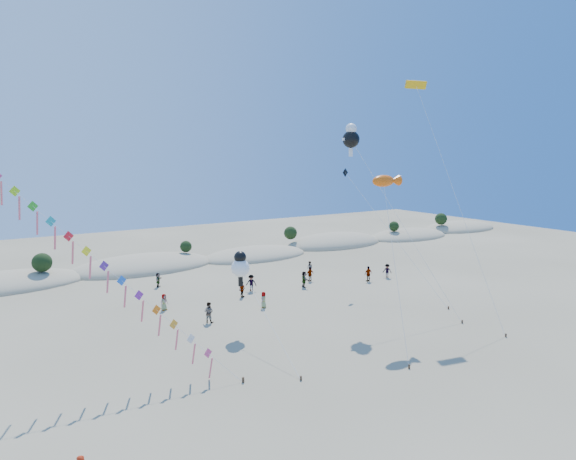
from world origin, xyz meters
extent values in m
plane|color=#7A6F54|center=(0.00, 0.00, 0.00)|extent=(160.00, 160.00, 0.00)
ellipsoid|color=tan|center=(-16.00, 44.60, 0.00)|extent=(17.60, 9.68, 3.00)
ellipsoid|color=#223212|center=(-16.00, 44.60, 0.83)|extent=(14.08, 6.34, 0.70)
ellipsoid|color=tan|center=(0.00, 45.30, 0.00)|extent=(19.00, 10.45, 3.40)
ellipsoid|color=#223212|center=(0.00, 45.30, 0.94)|extent=(15.20, 6.84, 0.76)
ellipsoid|color=tan|center=(16.00, 43.90, 0.00)|extent=(16.40, 9.02, 2.80)
ellipsoid|color=#223212|center=(16.00, 43.90, 0.77)|extent=(13.12, 5.90, 0.66)
ellipsoid|color=tan|center=(32.00, 45.70, 0.00)|extent=(18.00, 9.90, 3.80)
ellipsoid|color=#223212|center=(32.00, 45.70, 1.04)|extent=(14.40, 6.48, 0.72)
ellipsoid|color=tan|center=(48.00, 44.50, 0.00)|extent=(16.80, 9.24, 3.00)
ellipsoid|color=#223212|center=(48.00, 44.50, 0.83)|extent=(13.44, 6.05, 0.67)
ellipsoid|color=tan|center=(64.00, 45.90, 0.00)|extent=(17.60, 9.68, 3.20)
ellipsoid|color=#223212|center=(64.00, 45.90, 0.88)|extent=(14.08, 6.34, 0.70)
sphere|color=black|center=(-12.00, 43.40, 2.48)|extent=(2.20, 2.20, 2.20)
sphere|color=black|center=(6.00, 45.40, 2.24)|extent=(1.60, 1.60, 1.60)
sphere|color=black|center=(24.00, 46.80, 2.44)|extent=(2.10, 2.10, 2.10)
sphere|color=black|center=(44.00, 44.10, 2.32)|extent=(1.80, 1.80, 1.80)
sphere|color=black|center=(58.00, 45.60, 2.52)|extent=(2.30, 2.30, 2.30)
cube|color=#3F2D1E|center=(-3.48, 8.98, 0.17)|extent=(0.12, 0.12, 0.35)
cylinder|color=silver|center=(-15.59, 17.51, 12.84)|extent=(24.24, 17.09, 25.70)
cube|color=#DF4685|center=(-5.33, 10.29, 1.97)|extent=(1.32, 0.51, 1.39)
cube|color=#E05E77|center=(-5.15, 10.34, 0.87)|extent=(0.19, 0.45, 1.55)
cube|color=silver|center=(-6.22, 10.92, 2.91)|extent=(1.32, 0.51, 1.39)
cube|color=#E05E77|center=(-6.04, 10.97, 1.81)|extent=(0.19, 0.45, 1.55)
cube|color=orange|center=(-7.12, 11.55, 3.86)|extent=(1.32, 0.51, 1.39)
cube|color=#E05E77|center=(-6.94, 11.60, 2.76)|extent=(0.19, 0.45, 1.55)
cube|color=orange|center=(-8.01, 12.18, 4.81)|extent=(1.32, 0.51, 1.39)
cube|color=#E05E77|center=(-7.83, 12.23, 3.71)|extent=(0.19, 0.45, 1.55)
cube|color=purple|center=(-8.91, 12.81, 5.76)|extent=(1.32, 0.51, 1.39)
cube|color=#E05E77|center=(-8.73, 12.86, 4.66)|extent=(0.19, 0.45, 1.55)
cube|color=blue|center=(-9.80, 13.44, 6.71)|extent=(1.32, 0.51, 1.39)
cube|color=#E05E77|center=(-9.62, 13.49, 5.61)|extent=(0.19, 0.45, 1.55)
cube|color=#592594|center=(-10.70, 14.07, 7.66)|extent=(1.32, 0.51, 1.39)
cube|color=#E05E77|center=(-10.52, 14.12, 6.56)|extent=(0.19, 0.45, 1.55)
cube|color=#FFF61A|center=(-11.59, 14.70, 8.61)|extent=(1.32, 0.51, 1.39)
cube|color=#E05E77|center=(-11.41, 14.75, 7.51)|extent=(0.19, 0.45, 1.55)
cube|color=red|center=(-12.49, 15.33, 9.56)|extent=(1.32, 0.51, 1.39)
cube|color=#E05E77|center=(-12.31, 15.38, 8.46)|extent=(0.19, 0.45, 1.55)
cube|color=#16A1AC|center=(-13.38, 15.96, 10.50)|extent=(1.32, 0.51, 1.39)
cube|color=#E05E77|center=(-13.20, 16.01, 9.40)|extent=(0.19, 0.45, 1.55)
cube|color=green|center=(-14.28, 16.59, 11.45)|extent=(1.32, 0.51, 1.39)
cube|color=#E05E77|center=(-14.10, 16.64, 10.35)|extent=(0.19, 0.45, 1.55)
cube|color=#9AE31A|center=(-15.17, 17.22, 12.40)|extent=(1.32, 0.51, 1.39)
cube|color=#E05E77|center=(-14.99, 17.27, 11.30)|extent=(0.19, 0.45, 1.55)
cube|color=#E05E77|center=(-15.88, 17.90, 12.25)|extent=(0.19, 0.45, 1.55)
cube|color=#3F2D1E|center=(7.22, 4.74, 0.15)|extent=(0.10, 0.10, 0.30)
cylinder|color=silver|center=(9.52, 8.75, 6.26)|extent=(4.62, 8.05, 12.53)
ellipsoid|color=#E7570C|center=(11.81, 12.76, 12.52)|extent=(2.32, 1.02, 1.02)
cone|color=#E7570C|center=(13.11, 12.76, 12.52)|extent=(0.93, 0.93, 0.93)
cube|color=#3F2D1E|center=(-0.12, 7.24, 0.15)|extent=(0.10, 0.10, 0.30)
cylinder|color=silver|center=(0.32, 12.52, 2.68)|extent=(0.92, 10.58, 5.38)
sphere|color=white|center=(0.77, 17.80, 5.36)|extent=(1.53, 1.53, 1.53)
sphere|color=black|center=(0.77, 17.80, 6.28)|extent=(1.02, 1.02, 1.02)
cube|color=black|center=(0.77, 17.80, 4.19)|extent=(0.35, 0.18, 0.80)
cube|color=#3F2D1E|center=(17.98, 8.83, 0.15)|extent=(0.10, 0.10, 0.30)
cylinder|color=silver|center=(15.51, 13.74, 8.08)|extent=(4.97, 9.86, 16.18)
sphere|color=black|center=(13.04, 18.66, 16.17)|extent=(1.63, 1.63, 1.63)
sphere|color=white|center=(13.04, 18.66, 17.14)|extent=(1.06, 1.06, 1.06)
cube|color=white|center=(13.04, 18.66, 14.95)|extent=(0.35, 0.18, 0.80)
cube|color=white|center=(12.34, 18.66, 16.17)|extent=(0.60, 0.15, 0.25)
cube|color=white|center=(13.74, 18.66, 16.17)|extent=(0.60, 0.15, 0.25)
cube|color=#3F2D1E|center=(18.28, 4.80, 0.15)|extent=(0.10, 0.10, 0.30)
cylinder|color=silver|center=(18.62, 10.56, 10.67)|extent=(0.71, 11.55, 21.36)
cube|color=#FDB30D|center=(18.96, 16.32, 21.35)|extent=(2.27, 0.92, 0.80)
cube|color=black|center=(18.96, 16.34, 21.35)|extent=(2.19, 0.56, 0.19)
cube|color=#3F2D1E|center=(20.15, 12.14, 0.15)|extent=(0.10, 0.10, 0.30)
cylinder|color=silver|center=(19.05, 18.86, 6.38)|extent=(2.21, 13.46, 12.78)
cube|color=black|center=(17.96, 25.58, 12.76)|extent=(0.95, 0.28, 0.98)
imported|color=slate|center=(-0.89, 20.89, 0.93)|extent=(1.12, 1.14, 1.86)
imported|color=slate|center=(5.28, 21.99, 0.79)|extent=(0.91, 0.88, 1.58)
imported|color=slate|center=(5.07, 26.24, 0.85)|extent=(1.06, 0.87, 1.69)
imported|color=slate|center=(6.97, 27.81, 0.92)|extent=(1.34, 1.29, 1.83)
imported|color=slate|center=(12.78, 26.13, 0.90)|extent=(0.92, 1.75, 1.80)
imported|color=slate|center=(14.78, 27.85, 0.86)|extent=(1.03, 0.47, 1.72)
imported|color=slate|center=(16.81, 30.85, 0.80)|extent=(0.72, 0.86, 1.60)
imported|color=slate|center=(-3.16, 26.40, 0.79)|extent=(0.89, 0.72, 1.58)
imported|color=slate|center=(20.60, 24.21, 0.91)|extent=(1.10, 0.52, 1.82)
imported|color=slate|center=(23.76, 24.39, 0.84)|extent=(1.15, 1.23, 1.67)
imported|color=slate|center=(-1.14, 34.90, 0.80)|extent=(1.24, 1.50, 1.61)
camera|label=1|loc=(-16.56, -17.54, 14.55)|focal=30.00mm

